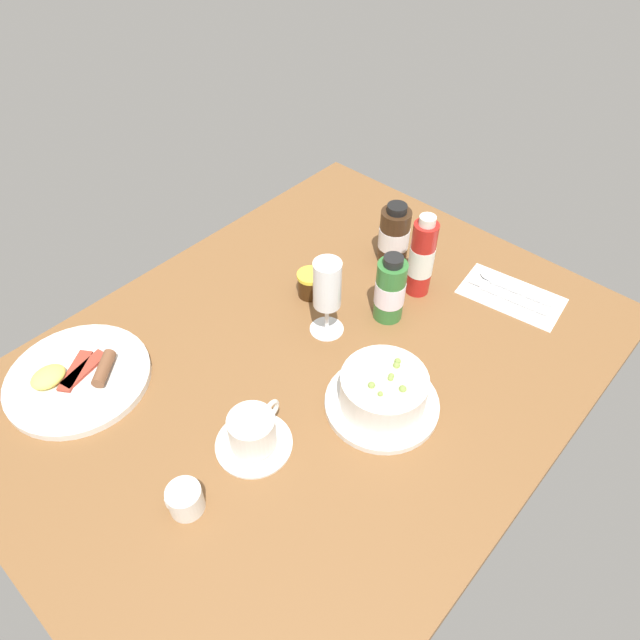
{
  "coord_description": "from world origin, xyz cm",
  "views": [
    {
      "loc": [
        -48.54,
        -46.51,
        78.87
      ],
      "look_at": [
        4.63,
        1.86,
        5.68
      ],
      "focal_mm": 32.22,
      "sensor_mm": 36.0,
      "label": 1
    }
  ],
  "objects_px": {
    "jam_jar": "(310,284)",
    "coffee_cup": "(253,433)",
    "cutlery_setting": "(510,294)",
    "sauce_bottle_red": "(422,258)",
    "breakfast_plate": "(77,378)",
    "wine_glass": "(327,288)",
    "sauce_bottle_brown": "(394,235)",
    "creamer_jug": "(185,499)",
    "sauce_bottle_green": "(390,290)",
    "porridge_bowl": "(383,392)"
  },
  "relations": [
    {
      "from": "porridge_bowl",
      "to": "creamer_jug",
      "type": "height_order",
      "value": "porridge_bowl"
    },
    {
      "from": "jam_jar",
      "to": "breakfast_plate",
      "type": "relative_size",
      "value": 0.22
    },
    {
      "from": "coffee_cup",
      "to": "sauce_bottle_green",
      "type": "bearing_deg",
      "value": 3.39
    },
    {
      "from": "jam_jar",
      "to": "creamer_jug",
      "type": "bearing_deg",
      "value": -158.6
    },
    {
      "from": "coffee_cup",
      "to": "breakfast_plate",
      "type": "height_order",
      "value": "coffee_cup"
    },
    {
      "from": "creamer_jug",
      "to": "breakfast_plate",
      "type": "relative_size",
      "value": 0.25
    },
    {
      "from": "porridge_bowl",
      "to": "creamer_jug",
      "type": "bearing_deg",
      "value": 163.69
    },
    {
      "from": "sauce_bottle_red",
      "to": "sauce_bottle_green",
      "type": "height_order",
      "value": "sauce_bottle_red"
    },
    {
      "from": "coffee_cup",
      "to": "sauce_bottle_red",
      "type": "xyz_separation_m",
      "value": [
        0.47,
        0.02,
        0.05
      ]
    },
    {
      "from": "jam_jar",
      "to": "coffee_cup",
      "type": "bearing_deg",
      "value": -151.28
    },
    {
      "from": "cutlery_setting",
      "to": "wine_glass",
      "type": "bearing_deg",
      "value": 146.76
    },
    {
      "from": "porridge_bowl",
      "to": "sauce_bottle_red",
      "type": "relative_size",
      "value": 1.07
    },
    {
      "from": "cutlery_setting",
      "to": "wine_glass",
      "type": "distance_m",
      "value": 0.39
    },
    {
      "from": "sauce_bottle_red",
      "to": "sauce_bottle_brown",
      "type": "height_order",
      "value": "sauce_bottle_red"
    },
    {
      "from": "cutlery_setting",
      "to": "wine_glass",
      "type": "xyz_separation_m",
      "value": [
        -0.32,
        0.21,
        0.1
      ]
    },
    {
      "from": "creamer_jug",
      "to": "coffee_cup",
      "type": "bearing_deg",
      "value": 2.1
    },
    {
      "from": "jam_jar",
      "to": "sauce_bottle_red",
      "type": "height_order",
      "value": "sauce_bottle_red"
    },
    {
      "from": "wine_glass",
      "to": "sauce_bottle_brown",
      "type": "height_order",
      "value": "wine_glass"
    },
    {
      "from": "wine_glass",
      "to": "sauce_bottle_green",
      "type": "relative_size",
      "value": 1.13
    },
    {
      "from": "cutlery_setting",
      "to": "sauce_bottle_green",
      "type": "relative_size",
      "value": 1.46
    },
    {
      "from": "cutlery_setting",
      "to": "sauce_bottle_red",
      "type": "height_order",
      "value": "sauce_bottle_red"
    },
    {
      "from": "creamer_jug",
      "to": "wine_glass",
      "type": "bearing_deg",
      "value": 12.36
    },
    {
      "from": "porridge_bowl",
      "to": "breakfast_plate",
      "type": "height_order",
      "value": "porridge_bowl"
    },
    {
      "from": "jam_jar",
      "to": "sauce_bottle_brown",
      "type": "relative_size",
      "value": 0.39
    },
    {
      "from": "sauce_bottle_red",
      "to": "sauce_bottle_brown",
      "type": "xyz_separation_m",
      "value": [
        0.05,
        0.1,
        -0.02
      ]
    },
    {
      "from": "jam_jar",
      "to": "sauce_bottle_green",
      "type": "xyz_separation_m",
      "value": [
        0.06,
        -0.15,
        0.04
      ]
    },
    {
      "from": "coffee_cup",
      "to": "jam_jar",
      "type": "xyz_separation_m",
      "value": [
        0.32,
        0.17,
        -0.0
      ]
    },
    {
      "from": "creamer_jug",
      "to": "cutlery_setting",
      "type": "bearing_deg",
      "value": -9.43
    },
    {
      "from": "breakfast_plate",
      "to": "wine_glass",
      "type": "bearing_deg",
      "value": -31.71
    },
    {
      "from": "wine_glass",
      "to": "jam_jar",
      "type": "bearing_deg",
      "value": 60.44
    },
    {
      "from": "coffee_cup",
      "to": "creamer_jug",
      "type": "relative_size",
      "value": 2.05
    },
    {
      "from": "breakfast_plate",
      "to": "sauce_bottle_brown",
      "type": "bearing_deg",
      "value": -17.5
    },
    {
      "from": "coffee_cup",
      "to": "sauce_bottle_red",
      "type": "relative_size",
      "value": 0.71
    },
    {
      "from": "porridge_bowl",
      "to": "jam_jar",
      "type": "xyz_separation_m",
      "value": [
        0.12,
        0.28,
        -0.01
      ]
    },
    {
      "from": "sauce_bottle_green",
      "to": "jam_jar",
      "type": "bearing_deg",
      "value": 110.52
    },
    {
      "from": "coffee_cup",
      "to": "jam_jar",
      "type": "bearing_deg",
      "value": 28.72
    },
    {
      "from": "sauce_bottle_green",
      "to": "breakfast_plate",
      "type": "xyz_separation_m",
      "value": [
        -0.49,
        0.3,
        -0.06
      ]
    },
    {
      "from": "sauce_bottle_red",
      "to": "jam_jar",
      "type": "bearing_deg",
      "value": 135.73
    },
    {
      "from": "creamer_jug",
      "to": "breakfast_plate",
      "type": "bearing_deg",
      "value": 86.46
    },
    {
      "from": "sauce_bottle_red",
      "to": "breakfast_plate",
      "type": "bearing_deg",
      "value": 153.17
    },
    {
      "from": "wine_glass",
      "to": "jam_jar",
      "type": "height_order",
      "value": "wine_glass"
    },
    {
      "from": "sauce_bottle_red",
      "to": "coffee_cup",
      "type": "bearing_deg",
      "value": -177.26
    },
    {
      "from": "cutlery_setting",
      "to": "creamer_jug",
      "type": "xyz_separation_m",
      "value": [
        -0.72,
        0.12,
        0.02
      ]
    },
    {
      "from": "porridge_bowl",
      "to": "sauce_bottle_brown",
      "type": "bearing_deg",
      "value": 34.86
    },
    {
      "from": "creamer_jug",
      "to": "sauce_bottle_brown",
      "type": "height_order",
      "value": "sauce_bottle_brown"
    },
    {
      "from": "sauce_bottle_brown",
      "to": "wine_glass",
      "type": "bearing_deg",
      "value": -171.58
    },
    {
      "from": "creamer_jug",
      "to": "sauce_bottle_brown",
      "type": "distance_m",
      "value": 0.67
    },
    {
      "from": "porridge_bowl",
      "to": "cutlery_setting",
      "type": "distance_m",
      "value": 0.39
    },
    {
      "from": "wine_glass",
      "to": "breakfast_plate",
      "type": "bearing_deg",
      "value": 148.29
    },
    {
      "from": "sauce_bottle_red",
      "to": "breakfast_plate",
      "type": "distance_m",
      "value": 0.67
    }
  ]
}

